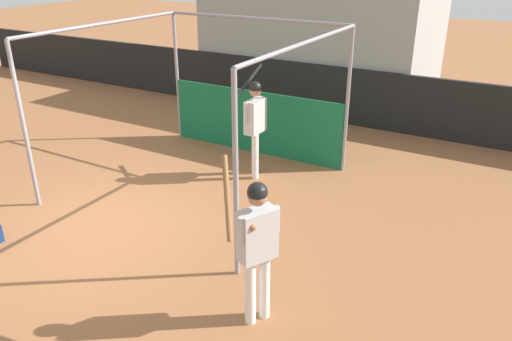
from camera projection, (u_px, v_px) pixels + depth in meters
The scene contains 6 objects.
ground_plane at pixel (102, 227), 7.88m from camera, with size 60.00×60.00×0.00m, color #935B38.
outfield_wall at pixel (291, 88), 12.98m from camera, with size 24.00×0.12×1.39m.
bleacher_section at pixel (324, 37), 14.20m from camera, with size 5.95×4.00×3.47m.
batting_cage at pixel (238, 105), 9.80m from camera, with size 4.08×4.04×2.82m.
player_batter at pixel (255, 119), 9.23m from camera, with size 0.55×0.97×2.02m.
player_waiting at pixel (257, 241), 5.48m from camera, with size 0.56×0.80×2.09m.
Camera 1 is at (5.51, -4.73, 4.02)m, focal length 35.00 mm.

